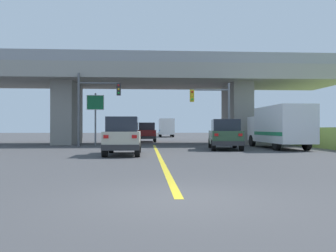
{
  "coord_description": "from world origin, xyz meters",
  "views": [
    {
      "loc": [
        -0.66,
        -7.03,
        1.43
      ],
      "look_at": [
        0.9,
        18.16,
        1.6
      ],
      "focal_mm": 37.6,
      "sensor_mm": 36.0,
      "label": 1
    }
  ],
  "objects_px": {
    "suv_crossing": "(225,134)",
    "box_truck": "(279,126)",
    "traffic_signal_farside": "(93,100)",
    "sedan_oncoming": "(147,132)",
    "semi_truck_distant": "(166,127)",
    "traffic_signal_nearside": "(215,105)",
    "suv_lead": "(123,136)",
    "highway_sign": "(95,108)"
  },
  "relations": [
    {
      "from": "suv_crossing",
      "to": "box_truck",
      "type": "bearing_deg",
      "value": 18.51
    },
    {
      "from": "suv_crossing",
      "to": "traffic_signal_farside",
      "type": "distance_m",
      "value": 10.77
    },
    {
      "from": "suv_crossing",
      "to": "traffic_signal_farside",
      "type": "height_order",
      "value": "traffic_signal_farside"
    },
    {
      "from": "box_truck",
      "to": "sedan_oncoming",
      "type": "xyz_separation_m",
      "value": [
        -9.32,
        13.12,
        -0.56
      ]
    },
    {
      "from": "sedan_oncoming",
      "to": "semi_truck_distant",
      "type": "bearing_deg",
      "value": 81.09
    },
    {
      "from": "box_truck",
      "to": "traffic_signal_nearside",
      "type": "height_order",
      "value": "traffic_signal_nearside"
    },
    {
      "from": "traffic_signal_farside",
      "to": "box_truck",
      "type": "bearing_deg",
      "value": -14.66
    },
    {
      "from": "suv_crossing",
      "to": "box_truck",
      "type": "distance_m",
      "value": 4.18
    },
    {
      "from": "semi_truck_distant",
      "to": "box_truck",
      "type": "bearing_deg",
      "value": -79.78
    },
    {
      "from": "traffic_signal_nearside",
      "to": "traffic_signal_farside",
      "type": "xyz_separation_m",
      "value": [
        -9.65,
        0.12,
        0.36
      ]
    },
    {
      "from": "suv_lead",
      "to": "highway_sign",
      "type": "distance_m",
      "value": 11.51
    },
    {
      "from": "suv_lead",
      "to": "sedan_oncoming",
      "type": "distance_m",
      "value": 18.48
    },
    {
      "from": "sedan_oncoming",
      "to": "semi_truck_distant",
      "type": "height_order",
      "value": "semi_truck_distant"
    },
    {
      "from": "traffic_signal_nearside",
      "to": "highway_sign",
      "type": "height_order",
      "value": "traffic_signal_nearside"
    },
    {
      "from": "highway_sign",
      "to": "semi_truck_distant",
      "type": "relative_size",
      "value": 0.63
    },
    {
      "from": "box_truck",
      "to": "suv_lead",
      "type": "bearing_deg",
      "value": -153.42
    },
    {
      "from": "sedan_oncoming",
      "to": "traffic_signal_farside",
      "type": "bearing_deg",
      "value": -113.9
    },
    {
      "from": "sedan_oncoming",
      "to": "traffic_signal_nearside",
      "type": "xyz_separation_m",
      "value": [
        5.4,
        -9.69,
        2.26
      ]
    },
    {
      "from": "suv_crossing",
      "to": "highway_sign",
      "type": "bearing_deg",
      "value": 153.57
    },
    {
      "from": "box_truck",
      "to": "sedan_oncoming",
      "type": "relative_size",
      "value": 1.67
    },
    {
      "from": "suv_lead",
      "to": "traffic_signal_nearside",
      "type": "distance_m",
      "value": 11.26
    },
    {
      "from": "suv_lead",
      "to": "sedan_oncoming",
      "type": "relative_size",
      "value": 0.94
    },
    {
      "from": "box_truck",
      "to": "semi_truck_distant",
      "type": "relative_size",
      "value": 1.09
    },
    {
      "from": "sedan_oncoming",
      "to": "traffic_signal_nearside",
      "type": "height_order",
      "value": "traffic_signal_nearside"
    },
    {
      "from": "semi_truck_distant",
      "to": "suv_lead",
      "type": "bearing_deg",
      "value": -96.63
    },
    {
      "from": "sedan_oncoming",
      "to": "box_truck",
      "type": "bearing_deg",
      "value": -54.63
    },
    {
      "from": "suv_lead",
      "to": "box_truck",
      "type": "bearing_deg",
      "value": 26.58
    },
    {
      "from": "suv_lead",
      "to": "traffic_signal_farside",
      "type": "relative_size",
      "value": 0.75
    },
    {
      "from": "suv_lead",
      "to": "traffic_signal_nearside",
      "type": "relative_size",
      "value": 0.85
    },
    {
      "from": "suv_lead",
      "to": "highway_sign",
      "type": "xyz_separation_m",
      "value": [
        -3.03,
        10.89,
        2.17
      ]
    },
    {
      "from": "sedan_oncoming",
      "to": "traffic_signal_farside",
      "type": "relative_size",
      "value": 0.79
    },
    {
      "from": "box_truck",
      "to": "traffic_signal_farside",
      "type": "xyz_separation_m",
      "value": [
        -13.56,
        3.55,
        2.07
      ]
    },
    {
      "from": "suv_crossing",
      "to": "traffic_signal_nearside",
      "type": "relative_size",
      "value": 0.95
    },
    {
      "from": "traffic_signal_nearside",
      "to": "box_truck",
      "type": "bearing_deg",
      "value": -41.26
    },
    {
      "from": "suv_crossing",
      "to": "traffic_signal_nearside",
      "type": "xyz_separation_m",
      "value": [
        0.16,
        4.24,
        2.26
      ]
    },
    {
      "from": "suv_crossing",
      "to": "sedan_oncoming",
      "type": "bearing_deg",
      "value": 117.87
    },
    {
      "from": "traffic_signal_farside",
      "to": "sedan_oncoming",
      "type": "bearing_deg",
      "value": 66.1
    },
    {
      "from": "sedan_oncoming",
      "to": "traffic_signal_farside",
      "type": "height_order",
      "value": "traffic_signal_farside"
    },
    {
      "from": "suv_crossing",
      "to": "traffic_signal_farside",
      "type": "xyz_separation_m",
      "value": [
        -9.49,
        4.36,
        2.62
      ]
    },
    {
      "from": "suv_crossing",
      "to": "traffic_signal_nearside",
      "type": "bearing_deg",
      "value": 95.12
    },
    {
      "from": "suv_lead",
      "to": "highway_sign",
      "type": "bearing_deg",
      "value": 105.55
    },
    {
      "from": "box_truck",
      "to": "highway_sign",
      "type": "bearing_deg",
      "value": 157.8
    }
  ]
}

